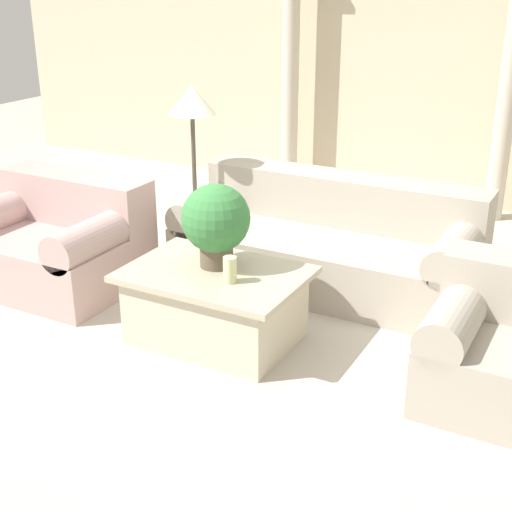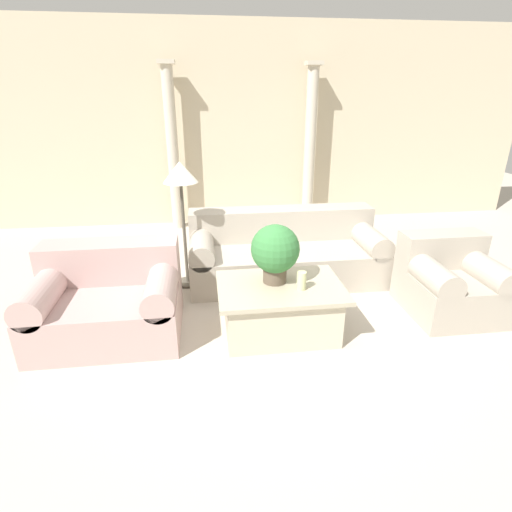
# 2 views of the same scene
# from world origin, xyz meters

# --- Properties ---
(ground_plane) EXTENTS (16.00, 16.00, 0.00)m
(ground_plane) POSITION_xyz_m (0.00, 0.00, 0.00)
(ground_plane) COLOR #BCB2A3
(wall_back) EXTENTS (10.00, 0.06, 3.20)m
(wall_back) POSITION_xyz_m (0.00, 3.39, 1.60)
(wall_back) COLOR beige
(wall_back) RESTS_ON ground_plane
(sofa_long) EXTENTS (2.28, 0.99, 0.80)m
(sofa_long) POSITION_xyz_m (0.30, 0.92, 0.33)
(sofa_long) COLOR #ADA393
(sofa_long) RESTS_ON ground_plane
(loveseat) EXTENTS (1.30, 0.99, 0.80)m
(loveseat) POSITION_xyz_m (-1.58, -0.06, 0.34)
(loveseat) COLOR #BA9994
(loveseat) RESTS_ON ground_plane
(coffee_table) EXTENTS (1.15, 0.81, 0.49)m
(coffee_table) POSITION_xyz_m (0.01, -0.30, 0.25)
(coffee_table) COLOR beige
(coffee_table) RESTS_ON ground_plane
(potted_plant) EXTENTS (0.45, 0.45, 0.55)m
(potted_plant) POSITION_xyz_m (-0.03, -0.22, 0.80)
(potted_plant) COLOR brown
(potted_plant) RESTS_ON coffee_table
(pillar_candle) EXTENTS (0.09, 0.09, 0.17)m
(pillar_candle) POSITION_xyz_m (0.18, -0.40, 0.57)
(pillar_candle) COLOR beige
(pillar_candle) RESTS_ON coffee_table
(floor_lamp) EXTENTS (0.38, 0.38, 1.45)m
(floor_lamp) POSITION_xyz_m (-0.89, 0.86, 1.23)
(floor_lamp) COLOR #4C473D
(floor_lamp) RESTS_ON ground_plane
(column_left) EXTENTS (0.25, 0.25, 2.58)m
(column_left) POSITION_xyz_m (-1.11, 3.10, 1.32)
(column_left) COLOR beige
(column_left) RESTS_ON ground_plane
(column_right) EXTENTS (0.25, 0.25, 2.58)m
(column_right) POSITION_xyz_m (1.13, 3.10, 1.32)
(column_right) COLOR beige
(column_right) RESTS_ON ground_plane
(armchair) EXTENTS (0.87, 0.87, 0.77)m
(armchair) POSITION_xyz_m (1.82, -0.11, 0.34)
(armchair) COLOR #ADA393
(armchair) RESTS_ON ground_plane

